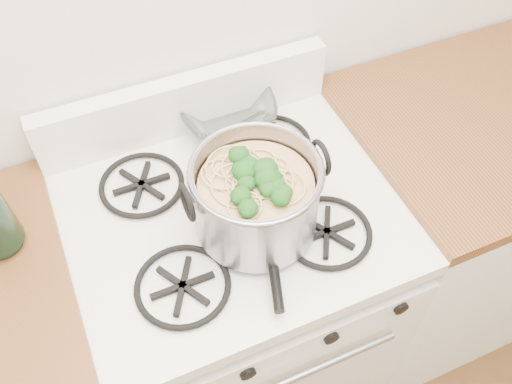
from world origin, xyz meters
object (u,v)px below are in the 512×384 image
at_px(glass_bowl, 226,113).
at_px(spatula, 266,209).
at_px(gas_range, 237,306).
at_px(stock_pot, 256,198).

bearing_deg(glass_bowl, spatula, -96.20).
bearing_deg(glass_bowl, gas_range, -109.54).
bearing_deg(stock_pot, glass_bowl, 79.06).
bearing_deg(gas_range, stock_pot, -63.39).
xyz_separation_m(gas_range, stock_pot, (0.03, -0.06, 0.58)).
bearing_deg(spatula, stock_pot, -134.69).
distance_m(gas_range, spatula, 0.50).
distance_m(gas_range, glass_bowl, 0.58).
height_order(gas_range, glass_bowl, glass_bowl).
distance_m(stock_pot, glass_bowl, 0.36).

